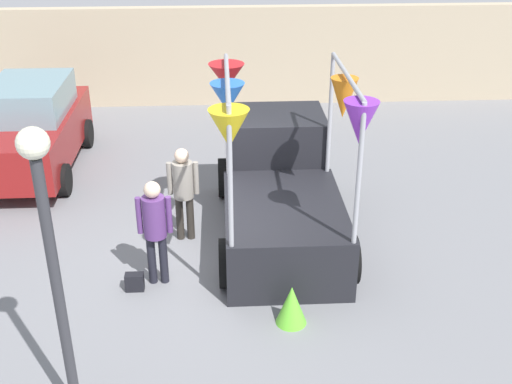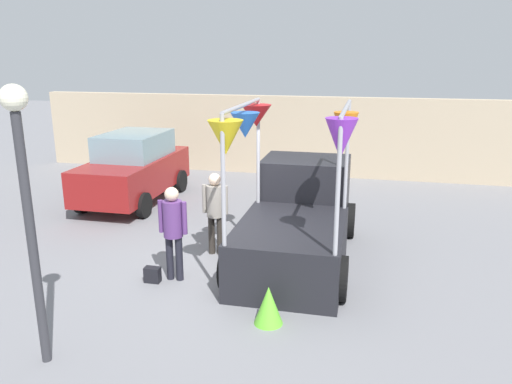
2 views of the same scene
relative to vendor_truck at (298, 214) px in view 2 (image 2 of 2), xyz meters
name	(u,v)px [view 2 (image 2 of 2)]	position (x,y,z in m)	size (l,w,h in m)	color
ground_plane	(233,268)	(-1.10, -0.88, -0.88)	(60.00, 60.00, 0.00)	slate
vendor_truck	(298,214)	(0.00, 0.00, 0.00)	(2.33, 4.08, 3.12)	black
parked_car	(134,168)	(-4.91, 2.83, 0.07)	(1.88, 4.00, 1.88)	maroon
person_customer	(173,225)	(-1.99, -1.59, 0.16)	(0.53, 0.34, 1.72)	black
person_vendor	(215,206)	(-1.62, -0.28, 0.14)	(0.53, 0.34, 1.68)	#2D2823
handbag	(153,275)	(-2.34, -1.79, -0.74)	(0.28, 0.16, 0.28)	black
street_lamp	(25,187)	(-2.72, -4.29, 1.50)	(0.32, 0.32, 3.61)	#333338
brick_boundary_wall	(296,136)	(-1.10, 7.01, 0.42)	(18.00, 0.36, 2.60)	tan
folded_kite_bundle_lime	(268,305)	(-0.04, -2.71, -0.58)	(0.44, 0.44, 0.60)	#66CC33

